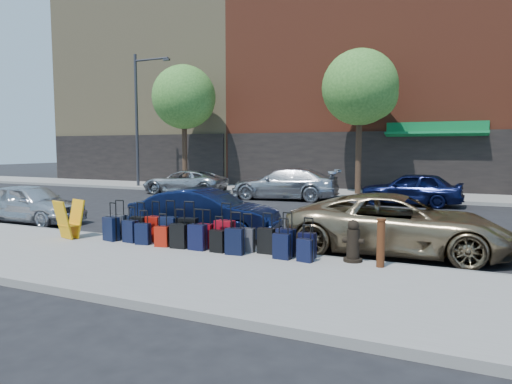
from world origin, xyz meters
The scene contains 40 objects.
ground centered at (0.00, 0.00, 0.00)m, with size 120.00×120.00×0.00m, color black.
sidewalk_near centered at (0.00, -6.50, 0.07)m, with size 60.00×4.00×0.15m, color gray.
sidewalk_far centered at (0.00, 10.00, 0.07)m, with size 60.00×4.00×0.15m, color gray.
curb_near centered at (0.00, -4.48, 0.07)m, with size 60.00×0.08×0.15m, color gray.
curb_far centered at (0.00, 7.98, 0.07)m, with size 60.00×0.08×0.15m, color gray.
building_left centered at (-16.00, 17.98, 7.98)m, with size 15.00×12.12×16.00m.
building_center centered at (0.00, 17.99, 9.98)m, with size 17.00×12.85×20.00m.
tree_left centered at (-9.86, 9.50, 5.41)m, with size 3.80×3.80×7.27m.
tree_center centered at (0.64, 9.50, 5.41)m, with size 3.80×3.80×7.27m.
streetlight centered at (-12.80, 8.80, 4.66)m, with size 2.59×0.18×8.00m.
suitcase_front_0 centered at (-2.56, -4.83, 0.46)m, with size 0.43×0.27×1.00m.
suitcase_front_1 centered at (-1.93, -4.79, 0.45)m, with size 0.41×0.23×0.96m.
suitcase_front_2 centered at (-1.50, -4.75, 0.47)m, with size 0.44×0.27×1.01m.
suitcase_front_3 centered at (-1.01, -4.82, 0.48)m, with size 0.44×0.25×1.05m.
suitcase_front_4 centered at (-0.49, -4.77, 0.48)m, with size 0.47×0.30×1.05m.
suitcase_front_5 centered at (0.01, -4.83, 0.43)m, with size 0.37×0.21×0.89m.
suitcase_front_6 centered at (0.51, -4.79, 0.48)m, with size 0.46×0.28×1.06m.
suitcase_front_7 centered at (1.08, -4.82, 0.42)m, with size 0.37×0.22×0.86m.
suitcase_front_8 centered at (1.55, -4.79, 0.43)m, with size 0.38×0.21×0.90m.
suitcase_front_9 centered at (2.02, -4.82, 0.45)m, with size 0.42×0.28×0.95m.
suitcase_front_10 centered at (2.49, -4.79, 0.42)m, with size 0.38×0.24×0.86m.
suitcase_back_0 centered at (-2.55, -5.12, 0.45)m, with size 0.44×0.31×0.96m.
suitcase_back_1 centered at (-1.98, -5.07, 0.42)m, with size 0.39×0.26×0.88m.
suitcase_back_2 centered at (-1.54, -5.15, 0.41)m, with size 0.38×0.26×0.83m.
suitcase_back_3 centered at (-0.96, -5.16, 0.39)m, with size 0.35×0.24×0.78m.
suitcase_back_4 centered at (-0.51, -5.14, 0.43)m, with size 0.40×0.26×0.91m.
suitcase_back_5 centered at (-0.02, -5.11, 0.44)m, with size 0.40×0.24×0.94m.
suitcase_back_6 centered at (0.52, -5.12, 0.40)m, with size 0.34×0.21×0.80m.
suitcase_back_7 centered at (0.96, -5.16, 0.44)m, with size 0.41×0.26×0.93m.
suitcase_back_9 centered at (2.04, -5.10, 0.42)m, with size 0.38×0.24×0.86m.
suitcase_back_10 centered at (2.56, -5.13, 0.39)m, with size 0.35×0.24×0.76m.
fire_hydrant centered at (3.44, -4.70, 0.55)m, with size 0.43×0.39×0.86m.
bollard centered at (4.03, -4.92, 0.64)m, with size 0.18×0.18×0.96m.
display_rack centered at (-3.72, -5.34, 0.63)m, with size 0.69×0.73×0.98m.
car_near_0 centered at (-7.55, -3.37, 0.65)m, with size 1.53×3.81×1.30m, color silver.
car_near_1 centered at (-0.99, -3.12, 0.67)m, with size 1.42×4.08×1.34m, color #0D1639.
car_near_2 centered at (4.08, -2.93, 0.70)m, with size 2.32×5.03×1.40m, color #917B59.
car_far_0 centered at (-8.42, 7.05, 0.64)m, with size 2.13×4.62×1.28m, color #B4B6BB.
car_far_1 centered at (-2.44, 6.66, 0.76)m, with size 2.13×5.23×1.52m, color silver.
car_far_2 centered at (3.37, 6.72, 0.72)m, with size 1.71×4.25×1.45m, color #0B1134.
Camera 1 is at (5.45, -13.85, 2.45)m, focal length 32.00 mm.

